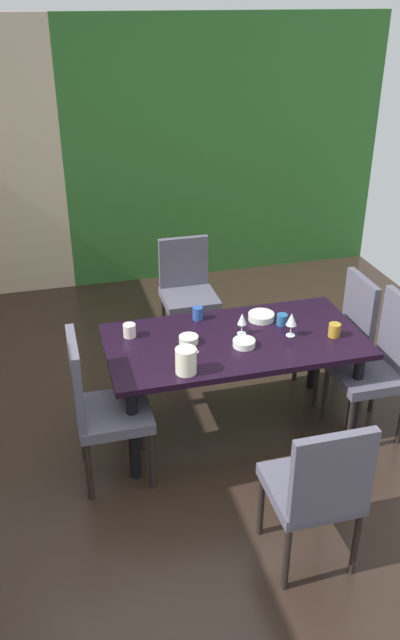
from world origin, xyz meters
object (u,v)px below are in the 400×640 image
object	(u,v)px
chair_left_near	(99,403)
serving_bowl_north	(244,343)
dining_table	(235,350)
chair_head_far	(187,288)
wine_glass_near_shelf	(292,320)
cup_south	(282,320)
cup_rear	(129,330)
wine_glass_center	(242,320)
serving_bowl_west	(261,317)
chair_head_near	(318,487)
pitcher_left	(186,361)
chair_right_near	(380,361)
chair_right_far	(342,328)
serving_bowl_right	(189,339)
cup_corner	(198,313)
cup_front	(334,330)

from	to	relation	value
chair_left_near	serving_bowl_north	bearing A→B (deg)	99.43
dining_table	chair_head_far	distance (m)	1.25
wine_glass_near_shelf	cup_south	bearing A→B (deg)	89.96
cup_rear	cup_south	bearing A→B (deg)	-5.65
serving_bowl_north	cup_rear	distance (m)	0.76
wine_glass_center	cup_rear	size ratio (longest dim) A/B	1.70
serving_bowl_north	serving_bowl_west	bearing A→B (deg)	53.94
chair_head_near	wine_glass_near_shelf	world-z (taller)	chair_head_near
wine_glass_center	wine_glass_near_shelf	bearing A→B (deg)	-19.07
serving_bowl_west	pitcher_left	xyz separation A→B (m)	(-0.66, -0.52, 0.06)
chair_right_near	cup_south	xyz separation A→B (m)	(-0.56, 0.37, 0.20)
chair_left_near	wine_glass_near_shelf	xyz separation A→B (m)	(1.30, 0.21, 0.28)
serving_bowl_west	wine_glass_near_shelf	bearing A→B (deg)	-67.07
chair_right_far	serving_bowl_right	bearing A→B (deg)	101.06
dining_table	serving_bowl_right	bearing A→B (deg)	175.19
wine_glass_near_shelf	serving_bowl_north	xyz separation A→B (m)	(-0.34, -0.05, -0.10)
cup_corner	cup_south	size ratio (longest dim) A/B	1.19
chair_right_far	serving_bowl_right	world-z (taller)	chair_right_far
serving_bowl_west	pitcher_left	size ratio (longest dim) A/B	1.10
chair_head_near	serving_bowl_north	size ratio (longest dim) A/B	6.60
chair_right_near	serving_bowl_north	size ratio (longest dim) A/B	6.94
dining_table	chair_right_near	bearing A→B (deg)	-15.93
pitcher_left	serving_bowl_west	bearing A→B (deg)	38.39
wine_glass_near_shelf	cup_front	size ratio (longest dim) A/B	1.82
chair_right_near	chair_left_near	bearing A→B (deg)	90.00
chair_head_near	serving_bowl_north	world-z (taller)	chair_head_near
chair_left_near	cup_corner	size ratio (longest dim) A/B	10.90
cup_front	cup_corner	bearing A→B (deg)	150.31
dining_table	serving_bowl_right	distance (m)	0.33
cup_south	cup_front	size ratio (longest dim) A/B	0.85
chair_right_near	serving_bowl_right	size ratio (longest dim) A/B	7.99
wine_glass_center	chair_head_far	bearing A→B (deg)	93.99
dining_table	cup_south	world-z (taller)	cup_south
dining_table	serving_bowl_north	xyz separation A→B (m)	(0.03, -0.11, 0.11)
wine_glass_near_shelf	serving_bowl_north	distance (m)	0.36
dining_table	serving_bowl_north	world-z (taller)	serving_bowl_north
chair_right_far	serving_bowl_right	size ratio (longest dim) A/B	7.27
chair_head_far	cup_corner	world-z (taller)	chair_head_far
cup_corner	cup_front	distance (m)	0.93
serving_bowl_right	serving_bowl_north	world-z (taller)	serving_bowl_right
chair_right_far	wine_glass_center	world-z (taller)	chair_right_far
serving_bowl_west	cup_corner	xyz separation A→B (m)	(-0.42, 0.12, 0.02)
wine_glass_near_shelf	serving_bowl_west	world-z (taller)	wine_glass_near_shelf
dining_table	chair_left_near	bearing A→B (deg)	-164.06
dining_table	chair_right_far	size ratio (longest dim) A/B	1.85
cup_corner	cup_south	world-z (taller)	cup_corner
cup_south	pitcher_left	size ratio (longest dim) A/B	0.47
chair_right_near	cup_front	world-z (taller)	chair_right_near
chair_right_near	wine_glass_center	distance (m)	0.96
serving_bowl_west	cup_south	xyz separation A→B (m)	(0.11, -0.11, 0.02)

